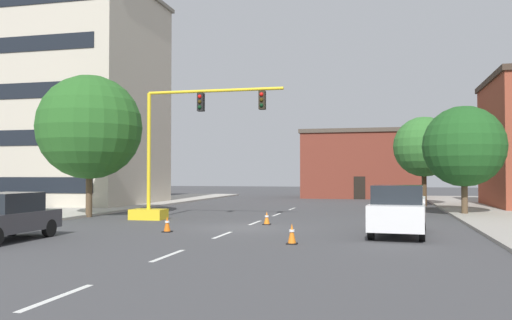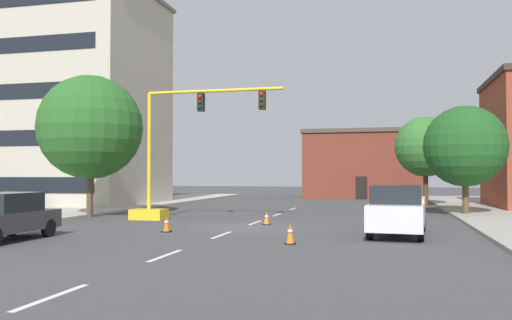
% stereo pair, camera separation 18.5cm
% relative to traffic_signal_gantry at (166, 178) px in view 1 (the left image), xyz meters
% --- Properties ---
extents(ground_plane, '(160.00, 160.00, 0.00)m').
position_rel_traffic_signal_gantry_xyz_m(ground_plane, '(4.97, -3.06, -2.19)').
color(ground_plane, '#424244').
extents(sidewalk_left, '(6.00, 56.00, 0.14)m').
position_rel_traffic_signal_gantry_xyz_m(sidewalk_left, '(-8.01, 4.94, -2.12)').
color(sidewalk_left, '#B2ADA3').
rests_on(sidewalk_left, ground_plane).
extents(lane_stripe_seg_0, '(0.16, 2.40, 0.01)m').
position_rel_traffic_signal_gantry_xyz_m(lane_stripe_seg_0, '(4.97, -17.06, -2.19)').
color(lane_stripe_seg_0, silver).
rests_on(lane_stripe_seg_0, ground_plane).
extents(lane_stripe_seg_1, '(0.16, 2.40, 0.01)m').
position_rel_traffic_signal_gantry_xyz_m(lane_stripe_seg_1, '(4.97, -11.56, -2.19)').
color(lane_stripe_seg_1, silver).
rests_on(lane_stripe_seg_1, ground_plane).
extents(lane_stripe_seg_2, '(0.16, 2.40, 0.01)m').
position_rel_traffic_signal_gantry_xyz_m(lane_stripe_seg_2, '(4.97, -6.06, -2.19)').
color(lane_stripe_seg_2, silver).
rests_on(lane_stripe_seg_2, ground_plane).
extents(lane_stripe_seg_3, '(0.16, 2.40, 0.01)m').
position_rel_traffic_signal_gantry_xyz_m(lane_stripe_seg_3, '(4.97, -0.56, -2.19)').
color(lane_stripe_seg_3, silver).
rests_on(lane_stripe_seg_3, ground_plane).
extents(lane_stripe_seg_4, '(0.16, 2.40, 0.01)m').
position_rel_traffic_signal_gantry_xyz_m(lane_stripe_seg_4, '(4.97, 4.94, -2.19)').
color(lane_stripe_seg_4, silver).
rests_on(lane_stripe_seg_4, ground_plane).
extents(lane_stripe_seg_5, '(0.16, 2.40, 0.01)m').
position_rel_traffic_signal_gantry_xyz_m(lane_stripe_seg_5, '(4.97, 10.44, -2.19)').
color(lane_stripe_seg_5, silver).
rests_on(lane_stripe_seg_5, ground_plane).
extents(building_tall_left, '(12.88, 11.31, 16.89)m').
position_rel_traffic_signal_gantry_xyz_m(building_tall_left, '(-13.09, 11.71, 6.26)').
color(building_tall_left, beige).
rests_on(building_tall_left, ground_plane).
extents(building_brick_center, '(11.86, 7.67, 6.89)m').
position_rel_traffic_signal_gantry_xyz_m(building_brick_center, '(8.92, 29.71, 1.27)').
color(building_brick_center, brown).
rests_on(building_brick_center, ground_plane).
extents(traffic_signal_gantry, '(8.22, 1.20, 6.83)m').
position_rel_traffic_signal_gantry_xyz_m(traffic_signal_gantry, '(0.00, 0.00, 0.00)').
color(traffic_signal_gantry, yellow).
rests_on(traffic_signal_gantry, ground_plane).
extents(tree_right_mid, '(4.71, 4.71, 6.39)m').
position_rel_traffic_signal_gantry_xyz_m(tree_right_mid, '(15.75, 6.57, 1.84)').
color(tree_right_mid, brown).
rests_on(tree_right_mid, ground_plane).
extents(tree_left_near, '(5.88, 5.88, 8.01)m').
position_rel_traffic_signal_gantry_xyz_m(tree_left_near, '(-4.97, 0.73, 2.87)').
color(tree_left_near, brown).
rests_on(tree_left_near, ground_plane).
extents(tree_right_far, '(4.52, 4.52, 6.75)m').
position_rel_traffic_signal_gantry_xyz_m(tree_right_far, '(14.15, 15.60, 2.28)').
color(tree_right_far, '#4C3823').
rests_on(tree_right_far, ground_plane).
extents(pickup_truck_white, '(2.41, 5.54, 1.99)m').
position_rel_traffic_signal_gantry_xyz_m(pickup_truck_white, '(11.76, -4.48, -1.22)').
color(pickup_truck_white, white).
rests_on(pickup_truck_white, ground_plane).
extents(sedan_dark_gray_near_left, '(1.95, 4.54, 1.74)m').
position_rel_traffic_signal_gantry_xyz_m(sedan_dark_gray_near_left, '(-2.11, -9.74, -1.30)').
color(sedan_dark_gray_near_left, '#3D3D42').
rests_on(sedan_dark_gray_near_left, ground_plane).
extents(traffic_cone_roadside_a, '(0.36, 0.36, 0.72)m').
position_rel_traffic_signal_gantry_xyz_m(traffic_cone_roadside_a, '(8.10, -8.14, -1.84)').
color(traffic_cone_roadside_a, black).
rests_on(traffic_cone_roadside_a, ground_plane).
extents(traffic_cone_roadside_b, '(0.36, 0.36, 0.62)m').
position_rel_traffic_signal_gantry_xyz_m(traffic_cone_roadside_b, '(5.74, -1.38, -1.89)').
color(traffic_cone_roadside_b, black).
rests_on(traffic_cone_roadside_b, ground_plane).
extents(traffic_cone_roadside_c, '(0.36, 0.36, 0.67)m').
position_rel_traffic_signal_gantry_xyz_m(traffic_cone_roadside_c, '(2.41, -5.57, -1.86)').
color(traffic_cone_roadside_c, black).
rests_on(traffic_cone_roadside_c, ground_plane).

